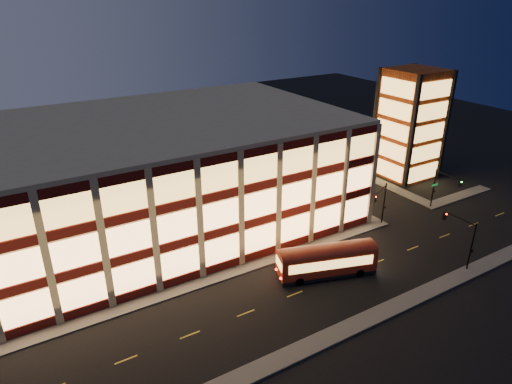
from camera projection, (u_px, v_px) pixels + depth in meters
ground at (234, 277)px, 50.85m from camera, size 200.00×200.00×0.00m
sidewalk_office_south at (206, 280)px, 50.18m from camera, size 54.00×2.00×0.15m
sidewalk_office_east at (307, 184)px, 75.02m from camera, size 2.00×30.00×0.15m
sidewalk_tower_south at (457, 197)px, 70.58m from camera, size 14.00×2.00×0.15m
sidewalk_tower_west at (357, 172)px, 80.24m from camera, size 2.00×30.00×0.15m
sidewalk_near at (304, 348)px, 40.66m from camera, size 100.00×2.00×0.15m
office_building at (152, 174)px, 59.75m from camera, size 50.45×30.45×14.50m
stair_tower at (410, 124)px, 75.51m from camera, size 8.60×8.60×18.00m
traffic_signal_far at (381, 200)px, 59.91m from camera, size 3.79×1.87×6.00m
traffic_signal_right at (443, 185)px, 64.60m from camera, size 1.20×4.37×6.00m
traffic_signal_near at (462, 233)px, 51.71m from camera, size 0.32×4.45×6.00m
trolley_bus at (327, 259)px, 50.50m from camera, size 11.32×5.99×3.73m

